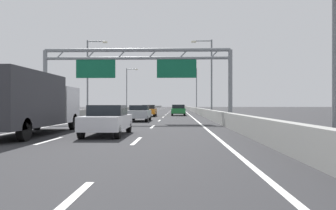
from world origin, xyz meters
TOP-DOWN VIEW (x-y plane):
  - ground_plane at (0.00, 100.00)m, footprint 260.00×260.00m
  - lane_dash_left_1 at (-1.80, 12.50)m, footprint 0.16×3.00m
  - lane_dash_left_2 at (-1.80, 21.50)m, footprint 0.16×3.00m
  - lane_dash_left_3 at (-1.80, 30.50)m, footprint 0.16×3.00m
  - lane_dash_left_4 at (-1.80, 39.50)m, footprint 0.16×3.00m
  - lane_dash_left_5 at (-1.80, 48.50)m, footprint 0.16×3.00m
  - lane_dash_left_6 at (-1.80, 57.50)m, footprint 0.16×3.00m
  - lane_dash_left_7 at (-1.80, 66.50)m, footprint 0.16×3.00m
  - lane_dash_left_8 at (-1.80, 75.50)m, footprint 0.16×3.00m
  - lane_dash_left_9 at (-1.80, 84.50)m, footprint 0.16×3.00m
  - lane_dash_left_10 at (-1.80, 93.50)m, footprint 0.16×3.00m
  - lane_dash_left_11 at (-1.80, 102.50)m, footprint 0.16×3.00m
  - lane_dash_left_12 at (-1.80, 111.50)m, footprint 0.16×3.00m
  - lane_dash_left_13 at (-1.80, 120.50)m, footprint 0.16×3.00m
  - lane_dash_left_14 at (-1.80, 129.50)m, footprint 0.16×3.00m
  - lane_dash_left_15 at (-1.80, 138.50)m, footprint 0.16×3.00m
  - lane_dash_left_16 at (-1.80, 147.50)m, footprint 0.16×3.00m
  - lane_dash_left_17 at (-1.80, 156.50)m, footprint 0.16×3.00m
  - lane_dash_right_0 at (1.80, 3.50)m, footprint 0.16×3.00m
  - lane_dash_right_1 at (1.80, 12.50)m, footprint 0.16×3.00m
  - lane_dash_right_2 at (1.80, 21.50)m, footprint 0.16×3.00m
  - lane_dash_right_3 at (1.80, 30.50)m, footprint 0.16×3.00m
  - lane_dash_right_4 at (1.80, 39.50)m, footprint 0.16×3.00m
  - lane_dash_right_5 at (1.80, 48.50)m, footprint 0.16×3.00m
  - lane_dash_right_6 at (1.80, 57.50)m, footprint 0.16×3.00m
  - lane_dash_right_7 at (1.80, 66.50)m, footprint 0.16×3.00m
  - lane_dash_right_8 at (1.80, 75.50)m, footprint 0.16×3.00m
  - lane_dash_right_9 at (1.80, 84.50)m, footprint 0.16×3.00m
  - lane_dash_right_10 at (1.80, 93.50)m, footprint 0.16×3.00m
  - lane_dash_right_11 at (1.80, 102.50)m, footprint 0.16×3.00m
  - lane_dash_right_12 at (1.80, 111.50)m, footprint 0.16×3.00m
  - lane_dash_right_13 at (1.80, 120.50)m, footprint 0.16×3.00m
  - lane_dash_right_14 at (1.80, 129.50)m, footprint 0.16×3.00m
  - lane_dash_right_15 at (1.80, 138.50)m, footprint 0.16×3.00m
  - lane_dash_right_16 at (1.80, 147.50)m, footprint 0.16×3.00m
  - lane_dash_right_17 at (1.80, 156.50)m, footprint 0.16×3.00m
  - edge_line_left at (-5.25, 88.00)m, footprint 0.16×176.00m
  - edge_line_right at (5.25, 88.00)m, footprint 0.16×176.00m
  - barrier_left at (-6.90, 110.00)m, footprint 0.45×220.00m
  - barrier_right at (6.90, 110.00)m, footprint 0.45×220.00m
  - sign_gantry at (-0.02, 28.00)m, footprint 16.37×0.36m
  - streetlamp_left_mid at (-7.47, 40.89)m, footprint 2.58×0.28m
  - streetlamp_right_mid at (7.47, 40.89)m, footprint 2.58×0.28m
  - streetlamp_left_far at (-7.47, 74.01)m, footprint 2.58×0.28m
  - streetlamp_right_far at (7.47, 74.01)m, footprint 2.58×0.28m
  - silver_car at (0.06, 29.46)m, footprint 1.78×4.68m
  - orange_car at (-0.16, 42.09)m, footprint 1.81×4.68m
  - green_car at (3.62, 45.52)m, footprint 1.90×4.12m
  - red_car at (3.83, 136.32)m, footprint 1.89×4.32m
  - black_car at (3.69, 57.04)m, footprint 1.88×4.40m
  - white_car at (0.07, 15.09)m, footprint 1.81×4.57m
  - box_truck at (-3.83, 15.01)m, footprint 2.46×8.81m

SIDE VIEW (x-z plane):
  - ground_plane at x=0.00m, z-range 0.00..0.00m
  - lane_dash_left_1 at x=-1.80m, z-range 0.00..0.01m
  - lane_dash_left_2 at x=-1.80m, z-range 0.00..0.01m
  - lane_dash_left_3 at x=-1.80m, z-range 0.00..0.01m
  - lane_dash_left_4 at x=-1.80m, z-range 0.00..0.01m
  - lane_dash_left_5 at x=-1.80m, z-range 0.00..0.01m
  - lane_dash_left_6 at x=-1.80m, z-range 0.00..0.01m
  - lane_dash_left_7 at x=-1.80m, z-range 0.00..0.01m
  - lane_dash_left_8 at x=-1.80m, z-range 0.00..0.01m
  - lane_dash_left_9 at x=-1.80m, z-range 0.00..0.01m
  - lane_dash_left_10 at x=-1.80m, z-range 0.00..0.01m
  - lane_dash_left_11 at x=-1.80m, z-range 0.00..0.01m
  - lane_dash_left_12 at x=-1.80m, z-range 0.00..0.01m
  - lane_dash_left_13 at x=-1.80m, z-range 0.00..0.01m
  - lane_dash_left_14 at x=-1.80m, z-range 0.00..0.01m
  - lane_dash_left_15 at x=-1.80m, z-range 0.00..0.01m
  - lane_dash_left_16 at x=-1.80m, z-range 0.00..0.01m
  - lane_dash_left_17 at x=-1.80m, z-range 0.00..0.01m
  - lane_dash_right_0 at x=1.80m, z-range 0.00..0.01m
  - lane_dash_right_1 at x=1.80m, z-range 0.00..0.01m
  - lane_dash_right_2 at x=1.80m, z-range 0.00..0.01m
  - lane_dash_right_3 at x=1.80m, z-range 0.00..0.01m
  - lane_dash_right_4 at x=1.80m, z-range 0.00..0.01m
  - lane_dash_right_5 at x=1.80m, z-range 0.00..0.01m
  - lane_dash_right_6 at x=1.80m, z-range 0.00..0.01m
  - lane_dash_right_7 at x=1.80m, z-range 0.00..0.01m
  - lane_dash_right_8 at x=1.80m, z-range 0.00..0.01m
  - lane_dash_right_9 at x=1.80m, z-range 0.00..0.01m
  - lane_dash_right_10 at x=1.80m, z-range 0.00..0.01m
  - lane_dash_right_11 at x=1.80m, z-range 0.00..0.01m
  - lane_dash_right_12 at x=1.80m, z-range 0.00..0.01m
  - lane_dash_right_13 at x=1.80m, z-range 0.00..0.01m
  - lane_dash_right_14 at x=1.80m, z-range 0.00..0.01m
  - lane_dash_right_15 at x=1.80m, z-range 0.00..0.01m
  - lane_dash_right_16 at x=1.80m, z-range 0.00..0.01m
  - lane_dash_right_17 at x=1.80m, z-range 0.00..0.01m
  - edge_line_left at x=-5.25m, z-range 0.00..0.01m
  - edge_line_right at x=5.25m, z-range 0.00..0.01m
  - barrier_left at x=-6.90m, z-range 0.00..0.95m
  - barrier_right at x=6.90m, z-range 0.00..0.95m
  - red_car at x=3.83m, z-range 0.03..1.43m
  - black_car at x=3.69m, z-range 0.02..1.44m
  - orange_car at x=-0.16m, z-range 0.01..1.47m
  - silver_car at x=0.06m, z-range 0.03..1.47m
  - white_car at x=0.07m, z-range 0.02..1.49m
  - green_car at x=3.62m, z-range 0.02..1.52m
  - box_truck at x=-3.83m, z-range 0.16..3.14m
  - sign_gantry at x=-0.02m, z-range 1.64..8.00m
  - streetlamp_left_mid at x=-7.47m, z-range 0.65..10.15m
  - streetlamp_right_mid at x=7.47m, z-range 0.65..10.15m
  - streetlamp_left_far at x=-7.47m, z-range 0.65..10.15m
  - streetlamp_right_far at x=7.47m, z-range 0.65..10.15m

